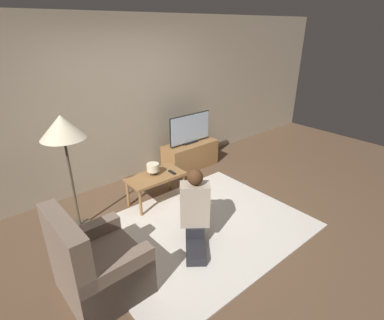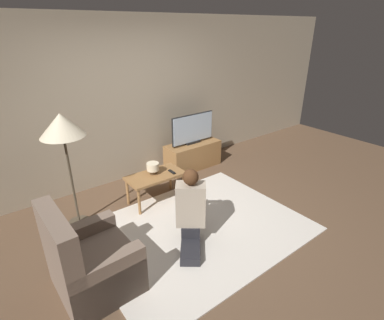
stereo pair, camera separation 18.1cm
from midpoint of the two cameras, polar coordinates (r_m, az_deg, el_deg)
name	(u,v)px [view 1 (the left image)]	position (r m, az deg, el deg)	size (l,w,h in m)	color
ground_plane	(201,229)	(3.99, 0.41, -13.03)	(10.00, 10.00, 0.00)	brown
wall_back	(121,103)	(4.94, -14.48, 10.43)	(10.00, 0.06, 2.60)	tan
rug	(201,229)	(3.99, 0.41, -12.94)	(2.66, 2.04, 0.02)	silver
tv_stand	(190,155)	(5.51, -1.28, 0.92)	(1.02, 0.42, 0.47)	olive
tv	(190,129)	(5.33, -1.36, 5.95)	(0.87, 0.08, 0.54)	black
coffee_table	(156,179)	(4.39, -8.12, -3.57)	(0.83, 0.44, 0.44)	olive
floor_lamp	(63,131)	(3.76, -24.70, 5.03)	(0.52, 0.52, 1.51)	#4C4233
armchair	(98,267)	(3.20, -19.16, -18.72)	(0.74, 0.80, 0.96)	#7A6656
person_kneeling	(195,210)	(3.50, -0.94, -9.44)	(0.72, 0.82, 0.97)	#232328
table_lamp	(153,168)	(4.35, -8.62, -1.55)	(0.18, 0.18, 0.17)	#4C3823
remote	(172,172)	(4.40, -5.00, -2.36)	(0.04, 0.15, 0.02)	black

